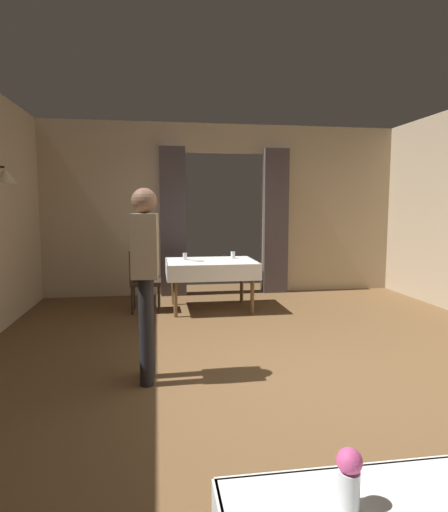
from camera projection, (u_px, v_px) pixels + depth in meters
ground at (297, 384)px, 3.82m from camera, size 10.08×10.08×0.00m
wall_back at (224, 209)px, 7.75m from camera, size 6.40×0.27×3.00m
dining_table_mid at (211, 266)px, 6.55m from camera, size 1.35×1.04×0.75m
chair_mid_left at (140, 277)px, 6.44m from camera, size 0.44×0.44×0.93m
flower_vase_near at (349, 476)px, 1.16m from camera, size 0.07×0.07×0.17m
glass_mid_a at (233, 255)px, 6.80m from camera, size 0.07×0.07×0.11m
plate_mid_b at (197, 261)px, 6.45m from camera, size 0.19×0.19×0.01m
glass_mid_c at (185, 256)px, 6.62m from camera, size 0.07×0.07×0.11m
person_waiter_by_doorway at (146, 268)px, 3.78m from camera, size 0.24×0.37×1.72m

